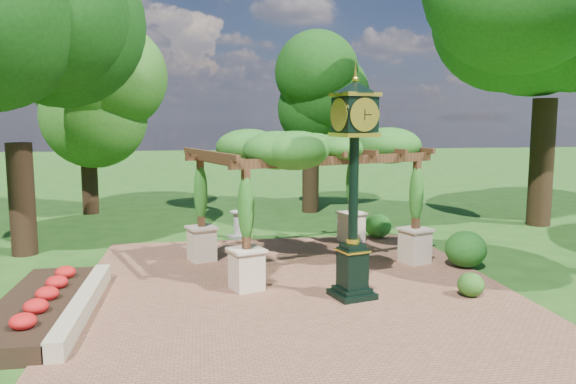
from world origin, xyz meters
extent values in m
plane|color=#1E4714|center=(0.00, 0.00, 0.00)|extent=(120.00, 120.00, 0.00)
cube|color=brown|center=(0.00, 1.00, 0.02)|extent=(10.00, 12.00, 0.04)
cube|color=#C6B793|center=(-4.60, 0.50, 0.20)|extent=(0.35, 5.00, 0.40)
cube|color=red|center=(-5.50, 0.50, 0.18)|extent=(1.50, 5.00, 0.36)
cube|color=black|center=(1.16, 0.62, 0.10)|extent=(1.05, 1.05, 0.13)
cube|color=black|center=(1.16, 0.62, 0.68)|extent=(0.66, 0.66, 0.96)
cube|color=gold|center=(1.16, 0.62, 1.11)|extent=(0.74, 0.74, 0.04)
cylinder|color=black|center=(1.16, 0.62, 2.50)|extent=(0.26, 0.26, 2.46)
cube|color=black|center=(1.16, 0.62, 4.10)|extent=(0.92, 0.92, 0.75)
cylinder|color=beige|center=(1.27, 0.25, 4.10)|extent=(0.63, 0.20, 0.64)
cone|color=black|center=(1.16, 0.62, 4.69)|extent=(1.19, 1.19, 0.27)
sphere|color=gold|center=(1.16, 0.62, 4.85)|extent=(0.15, 0.15, 0.15)
cube|color=beige|center=(-1.13, 1.57, 0.50)|extent=(0.85, 0.85, 0.92)
cube|color=#4F301B|center=(-1.13, 1.57, 1.96)|extent=(0.21, 0.21, 1.89)
cube|color=beige|center=(3.69, 3.28, 0.50)|extent=(0.85, 0.85, 0.92)
cube|color=#4F301B|center=(3.69, 3.28, 1.96)|extent=(0.21, 0.21, 1.89)
cube|color=beige|center=(-2.15, 4.46, 0.50)|extent=(0.85, 0.85, 0.92)
cube|color=#4F301B|center=(-2.15, 4.46, 1.96)|extent=(0.21, 0.21, 1.89)
cube|color=beige|center=(2.66, 6.17, 0.50)|extent=(0.85, 0.85, 0.92)
cube|color=#4F301B|center=(2.66, 6.17, 1.96)|extent=(0.21, 0.21, 1.89)
cube|color=#4F301B|center=(1.28, 2.43, 2.98)|extent=(5.64, 2.12, 0.22)
cube|color=#4F301B|center=(0.25, 5.32, 2.98)|extent=(5.64, 2.12, 0.22)
ellipsoid|color=#235D1A|center=(0.77, 3.87, 3.26)|extent=(6.82, 5.45, 1.02)
cube|color=#999891|center=(-0.95, 7.45, 0.05)|extent=(0.67, 0.67, 0.09)
cylinder|color=#999891|center=(-0.95, 7.45, 0.46)|extent=(0.34, 0.34, 0.84)
cylinder|color=#999891|center=(-0.95, 7.45, 0.90)|extent=(0.63, 0.63, 0.05)
ellipsoid|color=#275819|center=(3.82, 0.25, 0.31)|extent=(0.68, 0.68, 0.54)
ellipsoid|color=#1A4E15|center=(4.86, 2.62, 0.53)|extent=(1.35, 1.35, 0.98)
ellipsoid|color=#24691E|center=(3.71, 6.60, 0.44)|extent=(1.15, 1.15, 0.80)
cylinder|color=black|center=(-7.35, 6.12, 1.66)|extent=(0.74, 0.74, 3.32)
ellipsoid|color=#123C0F|center=(-7.35, 6.12, 5.95)|extent=(4.99, 4.99, 5.25)
cylinder|color=#322013|center=(-6.77, 13.34, 1.40)|extent=(0.67, 0.67, 2.81)
ellipsoid|color=#2C5F1B|center=(-6.77, 13.34, 5.02)|extent=(4.32, 4.32, 4.43)
cylinder|color=#2F2112|center=(2.53, 12.30, 1.57)|extent=(0.72, 0.72, 3.14)
ellipsoid|color=#123A0E|center=(2.53, 12.30, 5.61)|extent=(3.71, 3.71, 4.95)
cylinder|color=#302112|center=(10.49, 8.02, 2.38)|extent=(0.87, 0.87, 4.76)
camera|label=1|loc=(-2.16, -11.20, 4.04)|focal=35.00mm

